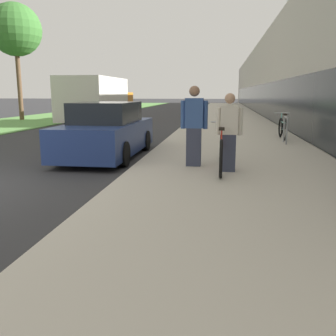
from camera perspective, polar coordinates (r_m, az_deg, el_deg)
name	(u,v)px	position (r m, az deg, el deg)	size (l,w,h in m)	color
sidewalk_slab	(228,117)	(26.56, 9.13, 7.67)	(4.67, 70.00, 0.15)	#BCB5A5
storefront_facade	(314,79)	(35.40, 21.39, 12.51)	(10.01, 70.00, 5.81)	#BCB7AD
lawn_strip	(79,114)	(32.81, -13.38, 8.07)	(5.79, 70.00, 0.03)	#5B9347
tandem_bicycle	(221,149)	(8.02, 8.10, 2.83)	(0.52, 2.78, 0.92)	black
person_rider	(229,133)	(7.61, 9.26, 5.34)	(0.53, 0.21, 1.56)	#33384C
person_bystander	(194,126)	(8.11, 3.99, 6.37)	(0.58, 0.23, 1.71)	#33384C
bike_rack_hoop	(286,127)	(12.40, 17.48, 5.98)	(0.05, 0.60, 0.84)	gray
cruiser_bike_nearest	(283,128)	(13.59, 17.09, 5.85)	(0.52, 1.69, 0.89)	black
parked_sedan_curbside	(107,132)	(10.31, -9.24, 5.43)	(1.78, 4.37, 1.48)	navy
moving_truck	(98,100)	(22.59, -10.64, 10.15)	(2.57, 7.53, 2.58)	orange
street_tree_far	(15,30)	(26.41, -22.25, 18.86)	(3.21, 3.21, 7.18)	brown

